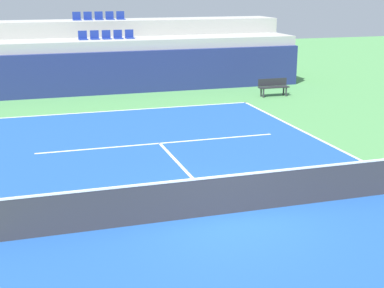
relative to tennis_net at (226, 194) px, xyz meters
name	(u,v)px	position (x,y,z in m)	size (l,w,h in m)	color
ground_plane	(226,214)	(0.00, 0.00, -0.51)	(80.00, 80.00, 0.00)	#4C8C4C
court_surface	(226,214)	(0.00, 0.00, -0.50)	(11.00, 24.00, 0.01)	#1E4C99
baseline_far	(128,110)	(0.00, 11.95, -0.50)	(11.00, 0.10, 0.00)	white
service_line_far	(160,143)	(0.00, 6.40, -0.50)	(8.26, 0.10, 0.00)	white
centre_service_line	(187,172)	(0.00, 3.20, -0.50)	(0.10, 6.40, 0.00)	white
back_wall	(113,73)	(0.00, 15.86, 0.53)	(19.96, 0.30, 2.08)	navy
stands_tier_lower	(108,65)	(0.00, 17.21, 0.78)	(19.96, 2.40, 2.57)	#9E9E99
stands_tier_upper	(101,51)	(0.00, 19.61, 1.19)	(19.96, 2.40, 3.39)	#9E9E99
seating_row_lower	(107,36)	(0.00, 17.31, 2.19)	(2.81, 0.44, 0.44)	navy
seating_row_upper	(99,17)	(0.00, 19.71, 3.01)	(2.81, 0.44, 0.44)	navy
tennis_net	(226,194)	(0.00, 0.00, 0.00)	(11.08, 0.08, 1.07)	black
player_bench	(273,86)	(7.33, 13.01, 0.00)	(1.50, 0.40, 0.85)	#232328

